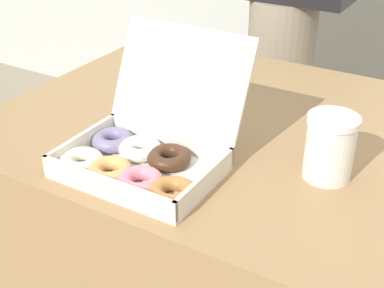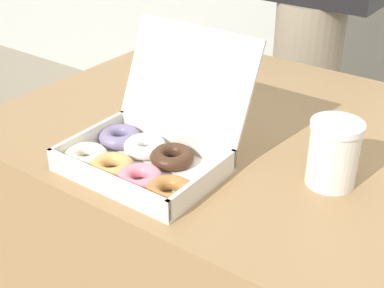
# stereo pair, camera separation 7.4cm
# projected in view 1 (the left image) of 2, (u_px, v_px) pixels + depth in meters

# --- Properties ---
(table) EXTENTS (1.05, 0.83, 0.77)m
(table) POSITION_uv_depth(u_px,v_px,m) (230.00, 255.00, 1.38)
(table) COLOR #99754C
(table) RESTS_ON ground_plane
(donut_box) EXTENTS (0.31, 0.30, 0.23)m
(donut_box) POSITION_uv_depth(u_px,v_px,m) (142.00, 151.00, 1.00)
(donut_box) COLOR silver
(donut_box) RESTS_ON table
(coffee_cup) EXTENTS (0.09, 0.09, 0.12)m
(coffee_cup) POSITION_uv_depth(u_px,v_px,m) (330.00, 147.00, 0.96)
(coffee_cup) COLOR silver
(coffee_cup) RESTS_ON table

